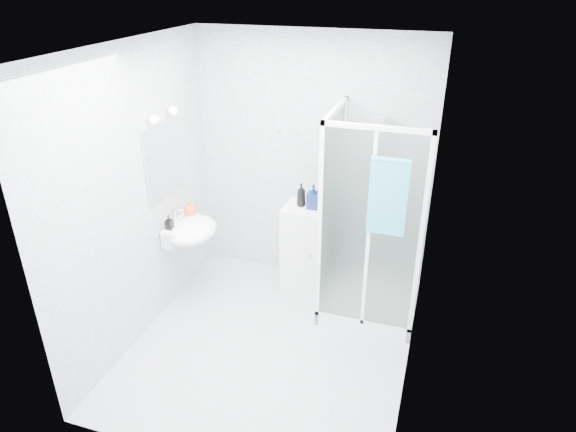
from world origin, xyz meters
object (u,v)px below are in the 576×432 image
(hand_towel, at_px, (388,195))
(wall_basin, at_px, (190,230))
(soap_dispenser_orange, at_px, (190,209))
(soap_dispenser_black, at_px, (169,222))
(shampoo_bottle_a, at_px, (301,195))
(shampoo_bottle_b, at_px, (313,197))
(shower_enclosure, at_px, (362,272))
(storage_cabinet, at_px, (303,248))

(hand_towel, bearing_deg, wall_basin, 177.40)
(wall_basin, relative_size, soap_dispenser_orange, 3.39)
(wall_basin, distance_m, soap_dispenser_black, 0.24)
(shampoo_bottle_a, distance_m, soap_dispenser_orange, 1.11)
(hand_towel, bearing_deg, soap_dispenser_black, -178.17)
(shampoo_bottle_a, distance_m, shampoo_bottle_b, 0.13)
(shower_enclosure, xyz_separation_m, storage_cabinet, (-0.66, 0.24, 0.02))
(shower_enclosure, xyz_separation_m, shampoo_bottle_b, (-0.57, 0.23, 0.62))
(wall_basin, xyz_separation_m, soap_dispenser_black, (-0.12, -0.15, 0.14))
(wall_basin, relative_size, soap_dispenser_black, 3.97)
(shampoo_bottle_a, xyz_separation_m, soap_dispenser_black, (-1.08, -0.71, -0.13))
(soap_dispenser_black, bearing_deg, hand_towel, 1.83)
(soap_dispenser_black, bearing_deg, storage_cabinet, 32.16)
(soap_dispenser_black, bearing_deg, wall_basin, 50.27)
(shower_enclosure, bearing_deg, soap_dispenser_black, -165.36)
(soap_dispenser_black, bearing_deg, shower_enclosure, 14.64)
(wall_basin, bearing_deg, storage_cabinet, 29.13)
(storage_cabinet, bearing_deg, wall_basin, -149.74)
(wall_basin, relative_size, shampoo_bottle_b, 2.25)
(wall_basin, distance_m, shampoo_bottle_b, 1.25)
(soap_dispenser_black, bearing_deg, soap_dispenser_orange, 79.61)
(soap_dispenser_orange, relative_size, soap_dispenser_black, 1.17)
(shower_enclosure, distance_m, storage_cabinet, 0.70)
(wall_basin, relative_size, hand_towel, 0.84)
(hand_towel, bearing_deg, soap_dispenser_orange, 172.81)
(soap_dispenser_orange, bearing_deg, wall_basin, -67.22)
(shampoo_bottle_b, relative_size, soap_dispenser_black, 1.77)
(soap_dispenser_orange, distance_m, soap_dispenser_black, 0.31)
(storage_cabinet, distance_m, hand_towel, 1.47)
(hand_towel, bearing_deg, shampoo_bottle_b, 141.07)
(shower_enclosure, xyz_separation_m, hand_towel, (0.22, -0.40, 1.01))
(storage_cabinet, relative_size, shampoo_bottle_b, 3.78)
(shampoo_bottle_b, relative_size, soap_dispenser_orange, 1.51)
(shampoo_bottle_a, height_order, shampoo_bottle_b, shampoo_bottle_b)
(wall_basin, height_order, shampoo_bottle_b, shampoo_bottle_b)
(shower_enclosure, height_order, shampoo_bottle_a, shower_enclosure)
(shower_enclosure, distance_m, shampoo_bottle_b, 0.87)
(shower_enclosure, height_order, soap_dispenser_black, shower_enclosure)
(storage_cabinet, bearing_deg, soap_dispenser_orange, -158.50)
(storage_cabinet, distance_m, soap_dispenser_black, 1.40)
(shampoo_bottle_b, bearing_deg, storage_cabinet, 177.36)
(shampoo_bottle_a, xyz_separation_m, shampoo_bottle_b, (0.13, -0.02, 0.01))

